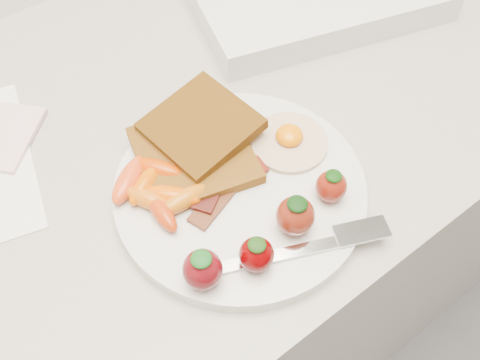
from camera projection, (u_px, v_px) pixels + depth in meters
counter at (185, 283)px, 1.01m from camera, size 2.00×0.60×0.90m
plate at (240, 190)px, 0.58m from camera, size 0.27×0.27×0.02m
toast_lower at (194, 155)px, 0.58m from camera, size 0.15×0.15×0.01m
toast_upper at (201, 126)px, 0.59m from camera, size 0.12×0.12×0.02m
fried_egg at (289, 140)px, 0.60m from camera, size 0.10×0.10×0.02m
bacon_strips at (222, 185)px, 0.56m from camera, size 0.11×0.08×0.01m
baby_carrots at (156, 190)px, 0.55m from camera, size 0.09×0.11×0.02m
strawberries at (269, 232)px, 0.51m from camera, size 0.19×0.05×0.05m
fork at (313, 245)px, 0.52m from camera, size 0.18×0.09×0.00m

